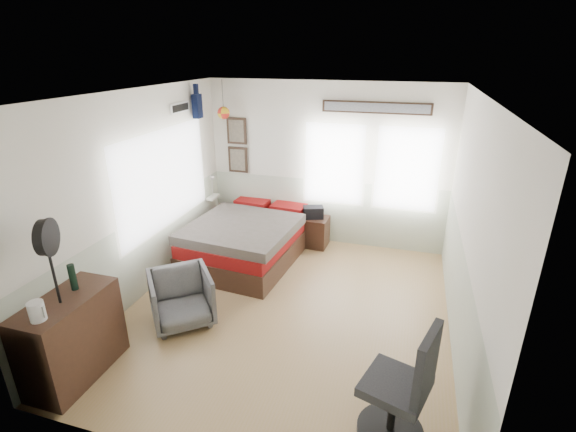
# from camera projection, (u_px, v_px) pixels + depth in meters

# --- Properties ---
(ground_plane) EXTENTS (4.00, 4.50, 0.01)m
(ground_plane) POSITION_uv_depth(u_px,v_px,m) (287.00, 311.00, 5.38)
(ground_plane) COLOR tan
(room_shell) EXTENTS (4.02, 4.52, 2.71)m
(room_shell) POSITION_uv_depth(u_px,v_px,m) (285.00, 187.00, 4.97)
(room_shell) COLOR beige
(room_shell) RESTS_ON ground_plane
(wall_decor) EXTENTS (3.55, 1.32, 1.44)m
(wall_decor) POSITION_uv_depth(u_px,v_px,m) (256.00, 119.00, 6.64)
(wall_decor) COLOR black
(wall_decor) RESTS_ON room_shell
(bed) EXTENTS (1.67, 2.22, 0.67)m
(bed) POSITION_uv_depth(u_px,v_px,m) (249.00, 239.00, 6.63)
(bed) COLOR #331F16
(bed) RESTS_ON ground_plane
(dresser) EXTENTS (0.48, 1.00, 0.90)m
(dresser) POSITION_uv_depth(u_px,v_px,m) (72.00, 337.00, 4.17)
(dresser) COLOR #331F16
(dresser) RESTS_ON ground_plane
(armchair) EXTENTS (1.00, 1.00, 0.66)m
(armchair) POSITION_uv_depth(u_px,v_px,m) (181.00, 298.00, 5.05)
(armchair) COLOR slate
(armchair) RESTS_ON ground_plane
(nightstand) EXTENTS (0.53, 0.43, 0.51)m
(nightstand) POSITION_uv_depth(u_px,v_px,m) (313.00, 231.00, 7.10)
(nightstand) COLOR #331F16
(nightstand) RESTS_ON ground_plane
(task_chair) EXTENTS (0.64, 0.64, 1.15)m
(task_chair) POSITION_uv_depth(u_px,v_px,m) (402.00, 395.00, 3.46)
(task_chair) COLOR black
(task_chair) RESTS_ON ground_plane
(kettle) EXTENTS (0.16, 0.14, 0.18)m
(kettle) POSITION_uv_depth(u_px,v_px,m) (37.00, 311.00, 3.67)
(kettle) COLOR silver
(kettle) RESTS_ON dresser
(bottle) EXTENTS (0.07, 0.07, 0.27)m
(bottle) POSITION_uv_depth(u_px,v_px,m) (73.00, 277.00, 4.12)
(bottle) COLOR black
(bottle) RESTS_ON dresser
(stand_fan) EXTENTS (0.21, 0.33, 0.86)m
(stand_fan) POSITION_uv_depth(u_px,v_px,m) (46.00, 239.00, 3.71)
(stand_fan) COLOR black
(stand_fan) RESTS_ON dresser
(black_bag) EXTENTS (0.38, 0.31, 0.19)m
(black_bag) POSITION_uv_depth(u_px,v_px,m) (313.00, 212.00, 6.97)
(black_bag) COLOR black
(black_bag) RESTS_ON nightstand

